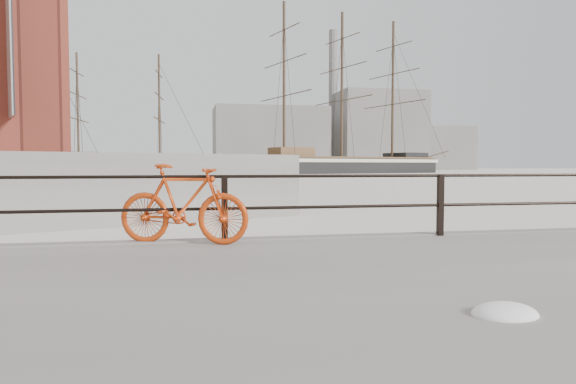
{
  "coord_description": "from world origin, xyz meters",
  "views": [
    {
      "loc": [
        -4.06,
        -7.83,
        1.5
      ],
      "look_at": [
        -2.2,
        1.5,
        1.0
      ],
      "focal_mm": 32.0,
      "sensor_mm": 36.0,
      "label": 1
    }
  ],
  "objects_px": {
    "barque_black": "(341,173)",
    "schooner_left": "(21,176)",
    "schooner_mid": "(120,175)",
    "bicycle": "(183,204)"
  },
  "relations": [
    {
      "from": "bicycle",
      "to": "barque_black",
      "type": "height_order",
      "value": "barque_black"
    },
    {
      "from": "schooner_mid",
      "to": "schooner_left",
      "type": "xyz_separation_m",
      "value": [
        -13.17,
        -2.5,
        0.0
      ]
    },
    {
      "from": "barque_black",
      "to": "schooner_left",
      "type": "relative_size",
      "value": 2.41
    },
    {
      "from": "bicycle",
      "to": "schooner_left",
      "type": "distance_m",
      "value": 74.49
    },
    {
      "from": "schooner_mid",
      "to": "schooner_left",
      "type": "distance_m",
      "value": 13.4
    },
    {
      "from": "bicycle",
      "to": "schooner_left",
      "type": "relative_size",
      "value": 0.09
    },
    {
      "from": "bicycle",
      "to": "barque_black",
      "type": "relative_size",
      "value": 0.04
    },
    {
      "from": "barque_black",
      "to": "schooner_mid",
      "type": "distance_m",
      "value": 39.1
    },
    {
      "from": "barque_black",
      "to": "schooner_left",
      "type": "height_order",
      "value": "barque_black"
    },
    {
      "from": "schooner_mid",
      "to": "barque_black",
      "type": "bearing_deg",
      "value": 19.46
    }
  ]
}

